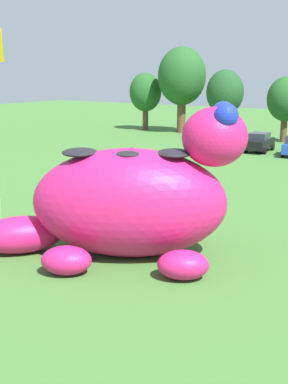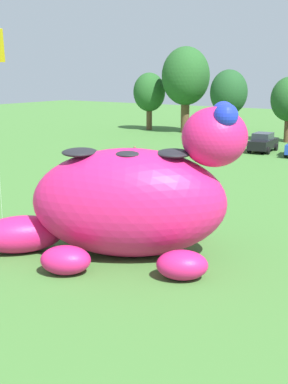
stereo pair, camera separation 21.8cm
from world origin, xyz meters
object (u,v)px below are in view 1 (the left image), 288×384
(giant_inflatable_creature, at_px, (129,201))
(car_red, at_px, (224,140))
(spectator_by_cars, at_px, (132,158))
(car_black, at_px, (260,142))

(giant_inflatable_creature, bearing_deg, car_red, 109.12)
(giant_inflatable_creature, xyz_separation_m, car_red, (-9.84, 28.37, -1.35))
(giant_inflatable_creature, height_order, car_red, giant_inflatable_creature)
(car_red, height_order, spectator_by_cars, car_red)
(giant_inflatable_creature, relative_size, car_red, 2.31)
(car_red, bearing_deg, car_black, 5.57)
(spectator_by_cars, bearing_deg, car_red, 85.68)
(giant_inflatable_creature, relative_size, car_black, 2.34)
(car_red, height_order, car_black, same)
(car_black, relative_size, spectator_by_cars, 2.49)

